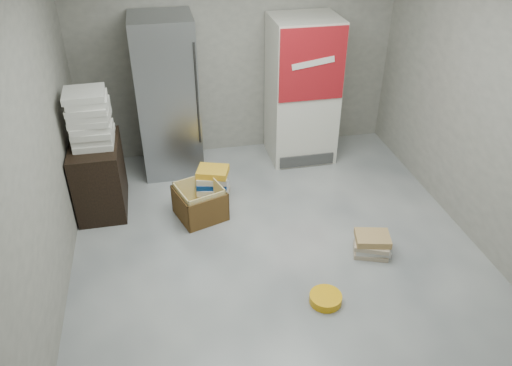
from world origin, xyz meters
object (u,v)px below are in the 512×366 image
Objects in this scene: wood_shelf at (100,176)px; cardboard_box at (200,204)px; phonebook_stack_main at (213,185)px; steel_fridge at (168,97)px; coke_cooler at (302,90)px.

wood_shelf is 1.14m from cardboard_box.
wood_shelf is at bearing 140.70° from cardboard_box.
wood_shelf is 1.24m from phonebook_stack_main.
cardboard_box is at bearing -79.36° from steel_fridge.
steel_fridge is 1.39m from cardboard_box.
steel_fridge reaches higher than wood_shelf.
phonebook_stack_main is 0.70× the size of cardboard_box.
coke_cooler is (1.65, -0.01, -0.05)m from steel_fridge.
steel_fridge is at bearing 82.15° from cardboard_box.
steel_fridge is at bearing 41.31° from wood_shelf.
steel_fridge is 4.55× the size of phonebook_stack_main.
coke_cooler is at bearing 45.52° from phonebook_stack_main.
coke_cooler is at bearing 16.28° from wood_shelf.
phonebook_stack_main is at bearing -65.65° from steel_fridge.
coke_cooler reaches higher than wood_shelf.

